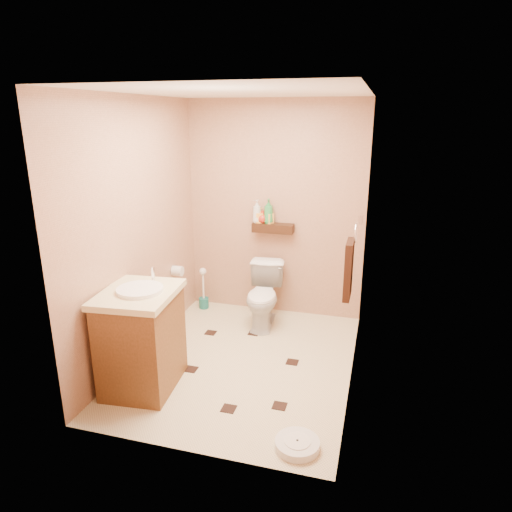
% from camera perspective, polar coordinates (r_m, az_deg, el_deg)
% --- Properties ---
extents(ground, '(2.50, 2.50, 0.00)m').
position_cam_1_polar(ground, '(4.42, -1.66, -13.04)').
color(ground, beige).
rests_on(ground, ground).
extents(wall_back, '(2.00, 0.04, 2.40)m').
position_cam_1_polar(wall_back, '(5.12, 2.37, 5.68)').
color(wall_back, tan).
rests_on(wall_back, ground).
extents(wall_front, '(2.00, 0.04, 2.40)m').
position_cam_1_polar(wall_front, '(2.84, -9.37, -4.22)').
color(wall_front, tan).
rests_on(wall_front, ground).
extents(wall_left, '(0.04, 2.50, 2.40)m').
position_cam_1_polar(wall_left, '(4.34, -14.52, 3.02)').
color(wall_left, tan).
rests_on(wall_left, ground).
extents(wall_right, '(0.04, 2.50, 2.40)m').
position_cam_1_polar(wall_right, '(3.78, 12.81, 1.05)').
color(wall_right, tan).
rests_on(wall_right, ground).
extents(ceiling, '(2.00, 2.50, 0.02)m').
position_cam_1_polar(ceiling, '(3.82, -1.99, 19.84)').
color(ceiling, white).
rests_on(ceiling, wall_back).
extents(wall_shelf, '(0.46, 0.14, 0.10)m').
position_cam_1_polar(wall_shelf, '(5.09, 2.14, 3.52)').
color(wall_shelf, '#36190E').
rests_on(wall_shelf, wall_back).
extents(floor_accents, '(1.10, 1.42, 0.01)m').
position_cam_1_polar(floor_accents, '(4.36, -1.78, -13.46)').
color(floor_accents, black).
rests_on(floor_accents, ground).
extents(toilet, '(0.45, 0.70, 0.67)m').
position_cam_1_polar(toilet, '(4.99, 0.97, -5.01)').
color(toilet, white).
rests_on(toilet, ground).
extents(vanity, '(0.64, 0.76, 1.00)m').
position_cam_1_polar(vanity, '(3.98, -14.10, -9.88)').
color(vanity, brown).
rests_on(vanity, ground).
extents(bathroom_scale, '(0.38, 0.38, 0.06)m').
position_cam_1_polar(bathroom_scale, '(3.45, 5.17, -22.40)').
color(bathroom_scale, white).
rests_on(bathroom_scale, ground).
extents(toilet_brush, '(0.12, 0.12, 0.51)m').
position_cam_1_polar(toilet_brush, '(5.50, -6.57, -4.75)').
color(toilet_brush, '#196562').
rests_on(toilet_brush, ground).
extents(towel_ring, '(0.12, 0.30, 0.76)m').
position_cam_1_polar(towel_ring, '(4.10, 11.57, -1.33)').
color(towel_ring, silver).
rests_on(towel_ring, wall_right).
extents(toilet_paper, '(0.12, 0.11, 0.12)m').
position_cam_1_polar(toilet_paper, '(5.04, -9.79, -1.84)').
color(toilet_paper, white).
rests_on(toilet_paper, wall_left).
extents(bottle_a, '(0.14, 0.14, 0.26)m').
position_cam_1_polar(bottle_a, '(5.09, 0.12, 5.62)').
color(bottle_a, beige).
rests_on(bottle_a, wall_shelf).
extents(bottle_b, '(0.10, 0.09, 0.17)m').
position_cam_1_polar(bottle_b, '(5.09, 0.46, 5.12)').
color(bottle_b, '#F5A433').
rests_on(bottle_b, wall_shelf).
extents(bottle_c, '(0.14, 0.14, 0.14)m').
position_cam_1_polar(bottle_c, '(5.09, 0.85, 4.94)').
color(bottle_c, red).
rests_on(bottle_c, wall_shelf).
extents(bottle_d, '(0.13, 0.13, 0.27)m').
position_cam_1_polar(bottle_d, '(5.06, 1.58, 5.62)').
color(bottle_d, '#2F8E44').
rests_on(bottle_d, wall_shelf).
extents(bottle_e, '(0.11, 0.11, 0.17)m').
position_cam_1_polar(bottle_e, '(5.07, 1.66, 5.05)').
color(bottle_e, '#FCC854').
rests_on(bottle_e, wall_shelf).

